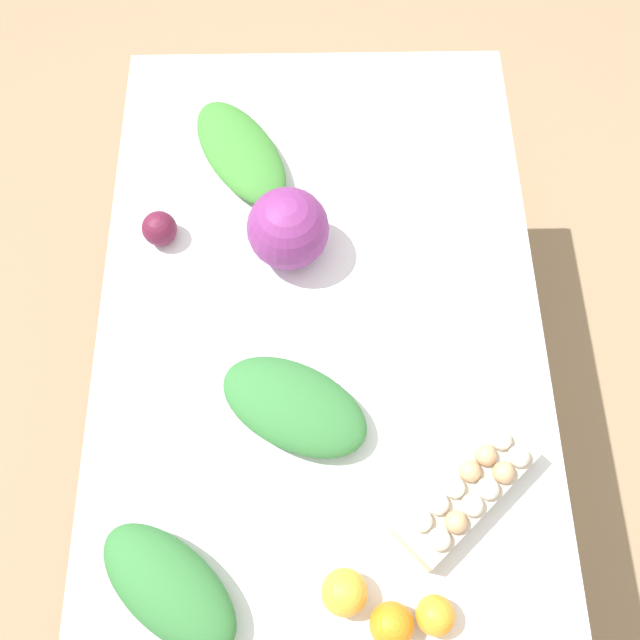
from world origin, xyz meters
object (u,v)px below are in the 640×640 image
object	(u,v)px
egg_carton	(468,491)
beet_root	(159,228)
orange_0	(435,615)
cabbage_purple	(288,229)
greens_bunch_kale	(169,587)
orange_1	(344,592)
greens_bunch_scallion	(294,406)
greens_bunch_dandelion	(241,152)
orange_2	(392,625)

from	to	relation	value
egg_carton	beet_root	size ratio (longest dim) A/B	3.78
orange_0	cabbage_purple	bearing A→B (deg)	-161.26
egg_carton	greens_bunch_kale	world-z (taller)	egg_carton
cabbage_purple	orange_1	distance (m)	0.71
egg_carton	greens_bunch_scallion	world-z (taller)	egg_carton
orange_0	orange_1	distance (m)	0.16
cabbage_purple	greens_bunch_scallion	xyz separation A→B (m)	(0.37, 0.01, -0.05)
cabbage_purple	greens_bunch_scallion	size ratio (longest dim) A/B	0.58
greens_bunch_dandelion	greens_bunch_scallion	bearing A→B (deg)	11.34
cabbage_purple	beet_root	bearing A→B (deg)	-97.10
orange_2	orange_1	bearing A→B (deg)	-123.95
greens_bunch_scallion	orange_0	world-z (taller)	greens_bunch_scallion
cabbage_purple	orange_0	distance (m)	0.78
cabbage_purple	egg_carton	bearing A→B (deg)	31.43
orange_0	orange_1	xyz separation A→B (m)	(-0.04, -0.15, 0.01)
greens_bunch_dandelion	orange_0	xyz separation A→B (m)	(0.98, 0.36, 0.00)
greens_bunch_kale	orange_0	world-z (taller)	greens_bunch_kale
cabbage_purple	orange_0	bearing A→B (deg)	18.74
greens_bunch_kale	greens_bunch_dandelion	bearing A→B (deg)	174.18
greens_bunch_scallion	orange_0	xyz separation A→B (m)	(0.37, 0.24, -0.01)
beet_root	orange_1	size ratio (longest dim) A/B	0.93
egg_carton	greens_bunch_scallion	distance (m)	0.36
cabbage_purple	beet_root	distance (m)	0.28
egg_carton	orange_2	bearing A→B (deg)	-166.56
greens_bunch_scallion	beet_root	world-z (taller)	greens_bunch_scallion
orange_1	orange_2	bearing A→B (deg)	56.05
greens_bunch_scallion	greens_bunch_kale	size ratio (longest dim) A/B	1.03
orange_2	beet_root	bearing A→B (deg)	-150.12
orange_1	orange_2	distance (m)	0.09
greens_bunch_dandelion	orange_0	size ratio (longest dim) A/B	4.72
greens_bunch_kale	orange_0	xyz separation A→B (m)	(0.05, 0.46, -0.01)
greens_bunch_dandelion	orange_1	distance (m)	0.96
egg_carton	greens_bunch_scallion	size ratio (longest dim) A/B	0.96
egg_carton	orange_0	distance (m)	0.22
greens_bunch_scallion	greens_bunch_kale	xyz separation A→B (m)	(0.32, -0.22, 0.00)
greens_bunch_kale	greens_bunch_dandelion	xyz separation A→B (m)	(-0.93, 0.09, -0.01)
orange_0	orange_2	xyz separation A→B (m)	(0.01, -0.08, 0.00)
greens_bunch_scallion	cabbage_purple	bearing A→B (deg)	-178.28
beet_root	orange_0	size ratio (longest dim) A/B	1.10
greens_bunch_dandelion	orange_0	bearing A→B (deg)	20.30
cabbage_purple	beet_root	size ratio (longest dim) A/B	2.28
greens_bunch_dandelion	orange_2	size ratio (longest dim) A/B	4.21
greens_bunch_kale	orange_2	distance (m)	0.39
greens_bunch_scallion	greens_bunch_dandelion	size ratio (longest dim) A/B	0.92
orange_0	egg_carton	bearing A→B (deg)	160.16
cabbage_purple	orange_2	distance (m)	0.78
greens_bunch_dandelion	beet_root	xyz separation A→B (m)	(0.20, -0.17, 0.00)
cabbage_purple	greens_bunch_dandelion	size ratio (longest dim) A/B	0.53
greens_bunch_kale	orange_1	world-z (taller)	greens_bunch_kale
egg_carton	beet_root	xyz separation A→B (m)	(-0.57, -0.60, -0.01)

